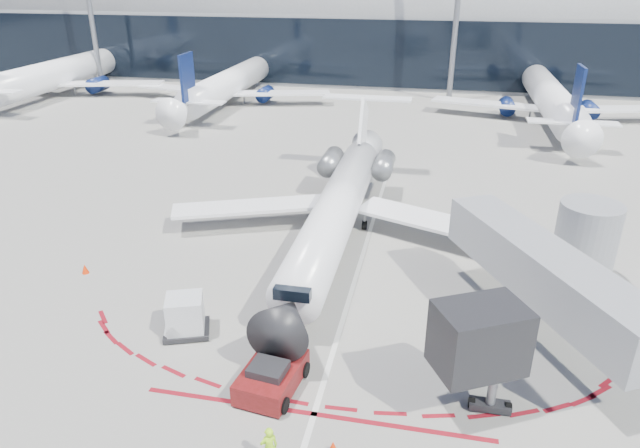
% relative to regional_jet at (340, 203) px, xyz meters
% --- Properties ---
extents(ground, '(260.00, 260.00, 0.00)m').
position_rel_regional_jet_xyz_m(ground, '(1.87, -4.73, -2.33)').
color(ground, slate).
rests_on(ground, ground).
extents(apron_centerline, '(0.25, 40.00, 0.01)m').
position_rel_regional_jet_xyz_m(apron_centerline, '(1.87, -2.73, -2.33)').
color(apron_centerline, silver).
rests_on(apron_centerline, ground).
extents(apron_stop_bar, '(14.00, 0.25, 0.01)m').
position_rel_regional_jet_xyz_m(apron_stop_bar, '(1.87, -16.23, -2.33)').
color(apron_stop_bar, maroon).
rests_on(apron_stop_bar, ground).
extents(terminal_building, '(150.00, 24.15, 24.00)m').
position_rel_regional_jet_xyz_m(terminal_building, '(1.87, 60.24, 6.19)').
color(terminal_building, gray).
rests_on(terminal_building, ground).
extents(jet_bridge, '(10.03, 15.20, 4.90)m').
position_rel_regional_jet_xyz_m(jet_bridge, '(11.66, -7.75, 0.67)').
color(jet_bridge, '#92949A').
rests_on(jet_bridge, ground).
extents(regional_jet, '(22.64, 27.91, 6.99)m').
position_rel_regional_jet_xyz_m(regional_jet, '(0.00, 0.00, 0.00)').
color(regional_jet, white).
rests_on(regional_jet, ground).
extents(pushback_tug, '(2.66, 5.44, 1.39)m').
position_rel_regional_jet_xyz_m(pushback_tug, '(-0.17, -15.10, -1.72)').
color(pushback_tug, '#4F0D0B').
rests_on(pushback_tug, ground).
extents(ramp_worker, '(0.76, 0.70, 1.74)m').
position_rel_regional_jet_xyz_m(ramp_worker, '(0.90, -19.05, -1.46)').
color(ramp_worker, '#AFFF1A').
rests_on(ramp_worker, ground).
extents(uld_container, '(2.59, 2.41, 1.98)m').
position_rel_regional_jet_xyz_m(uld_container, '(-5.24, -12.18, -1.36)').
color(uld_container, black).
rests_on(uld_container, ground).
extents(safety_cone_left, '(0.40, 0.40, 0.56)m').
position_rel_regional_jet_xyz_m(safety_cone_left, '(-13.37, -7.88, -2.05)').
color(safety_cone_left, red).
rests_on(safety_cone_left, ground).
extents(safety_cone_right, '(0.35, 0.35, 0.49)m').
position_rel_regional_jet_xyz_m(safety_cone_right, '(2.94, -17.95, -2.09)').
color(safety_cone_right, red).
rests_on(safety_cone_right, ground).
extents(bg_airliner_0, '(33.58, 35.55, 10.86)m').
position_rel_regional_jet_xyz_m(bg_airliner_0, '(-45.23, 37.56, 3.10)').
color(bg_airliner_0, white).
rests_on(bg_airliner_0, ground).
extents(bg_airliner_1, '(30.16, 31.93, 9.76)m').
position_rel_regional_jet_xyz_m(bg_airliner_1, '(-20.64, 36.83, 2.54)').
color(bg_airliner_1, white).
rests_on(bg_airliner_1, ground).
extents(bg_airliner_2, '(30.67, 32.48, 9.92)m').
position_rel_regional_jet_xyz_m(bg_airliner_2, '(17.94, 35.81, 2.63)').
color(bg_airliner_2, white).
rests_on(bg_airliner_2, ground).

